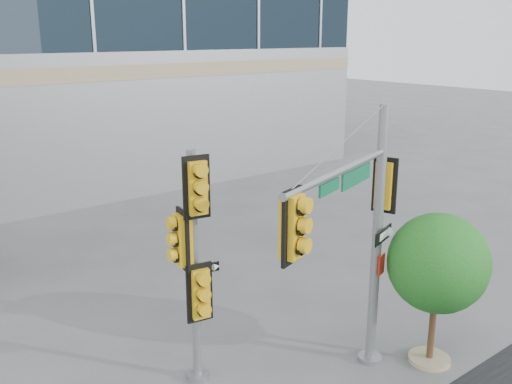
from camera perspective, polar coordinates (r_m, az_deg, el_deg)
ground at (r=12.20m, az=5.01°, el=-17.73°), size 120.00×120.00×0.00m
main_signal_pole at (r=10.58m, az=10.29°, el=-3.02°), size 4.05×1.69×5.42m
secondary_signal_pole at (r=10.73m, az=-6.26°, el=-6.04°), size 0.81×0.69×4.69m
street_tree at (r=12.19m, az=17.74°, el=-7.10°), size 2.09×2.04×3.25m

